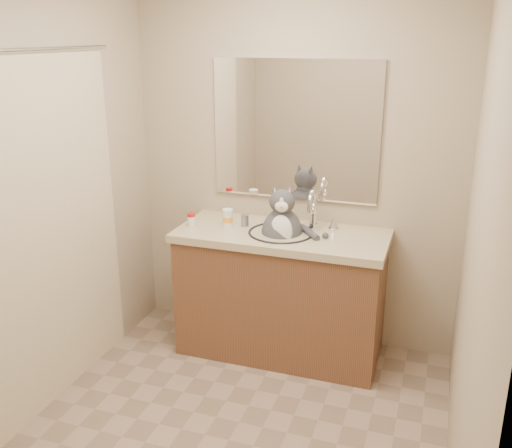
{
  "coord_description": "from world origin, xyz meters",
  "views": [
    {
      "loc": [
        0.94,
        -2.32,
        2.05
      ],
      "look_at": [
        -0.07,
        0.65,
        1.0
      ],
      "focal_mm": 40.0,
      "sensor_mm": 36.0,
      "label": 1
    }
  ],
  "objects_px": {
    "pill_bottle_redcap": "(191,220)",
    "grey_canister": "(245,220)",
    "cat": "(282,231)",
    "pill_bottle_orange": "(228,218)"
  },
  "relations": [
    {
      "from": "pill_bottle_redcap",
      "to": "grey_canister",
      "type": "distance_m",
      "value": 0.35
    },
    {
      "from": "cat",
      "to": "pill_bottle_redcap",
      "type": "relative_size",
      "value": 6.02
    },
    {
      "from": "pill_bottle_redcap",
      "to": "pill_bottle_orange",
      "type": "xyz_separation_m",
      "value": [
        0.22,
        0.08,
        0.01
      ]
    },
    {
      "from": "pill_bottle_redcap",
      "to": "pill_bottle_orange",
      "type": "relative_size",
      "value": 0.76
    },
    {
      "from": "cat",
      "to": "grey_canister",
      "type": "xyz_separation_m",
      "value": [
        -0.27,
        0.04,
        0.03
      ]
    },
    {
      "from": "pill_bottle_redcap",
      "to": "pill_bottle_orange",
      "type": "height_order",
      "value": "pill_bottle_orange"
    },
    {
      "from": "cat",
      "to": "pill_bottle_orange",
      "type": "distance_m",
      "value": 0.38
    },
    {
      "from": "pill_bottle_redcap",
      "to": "pill_bottle_orange",
      "type": "bearing_deg",
      "value": 20.32
    },
    {
      "from": "pill_bottle_orange",
      "to": "cat",
      "type": "bearing_deg",
      "value": -2.03
    },
    {
      "from": "pill_bottle_orange",
      "to": "grey_canister",
      "type": "distance_m",
      "value": 0.11
    }
  ]
}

